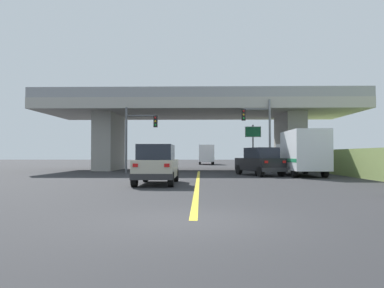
% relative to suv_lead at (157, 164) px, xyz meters
% --- Properties ---
extents(ground, '(160.00, 160.00, 0.00)m').
position_rel_suv_lead_xyz_m(ground, '(2.07, 18.38, -1.02)').
color(ground, '#2B2B2D').
extents(overpass_bridge, '(29.86, 10.99, 7.34)m').
position_rel_suv_lead_xyz_m(overpass_bridge, '(2.07, 18.38, 4.05)').
color(overpass_bridge, '#A8A59E').
rests_on(overpass_bridge, ground).
extents(lane_divider_stripe, '(0.20, 26.24, 0.01)m').
position_rel_suv_lead_xyz_m(lane_divider_stripe, '(2.07, 2.35, -1.01)').
color(lane_divider_stripe, yellow).
rests_on(lane_divider_stripe, ground).
extents(suv_lead, '(1.97, 4.79, 2.02)m').
position_rel_suv_lead_xyz_m(suv_lead, '(0.00, 0.00, 0.00)').
color(suv_lead, '#B7B29E').
rests_on(suv_lead, ground).
extents(suv_crossing, '(3.24, 4.98, 2.02)m').
position_rel_suv_lead_xyz_m(suv_crossing, '(6.54, 8.34, -0.00)').
color(suv_crossing, black).
rests_on(suv_crossing, ground).
extents(box_truck, '(2.33, 7.02, 3.18)m').
position_rel_suv_lead_xyz_m(box_truck, '(9.47, 7.99, 0.65)').
color(box_truck, silver).
rests_on(box_truck, ground).
extents(traffic_signal_nearside, '(2.45, 0.36, 6.18)m').
position_rel_suv_lead_xyz_m(traffic_signal_nearside, '(7.32, 12.71, 2.80)').
color(traffic_signal_nearside, slate).
rests_on(traffic_signal_nearside, ground).
extents(traffic_signal_farside, '(2.67, 0.36, 5.45)m').
position_rel_suv_lead_xyz_m(traffic_signal_farside, '(-3.03, 11.88, 2.41)').
color(traffic_signal_farside, '#56595E').
rests_on(traffic_signal_farside, ground).
extents(highway_sign, '(1.48, 0.17, 4.30)m').
position_rel_suv_lead_xyz_m(highway_sign, '(7.11, 16.15, 2.11)').
color(highway_sign, slate).
rests_on(highway_sign, ground).
extents(semi_truck_distant, '(2.33, 6.48, 3.02)m').
position_rel_suv_lead_xyz_m(semi_truck_distant, '(3.13, 40.82, 0.57)').
color(semi_truck_distant, red).
rests_on(semi_truck_distant, ground).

